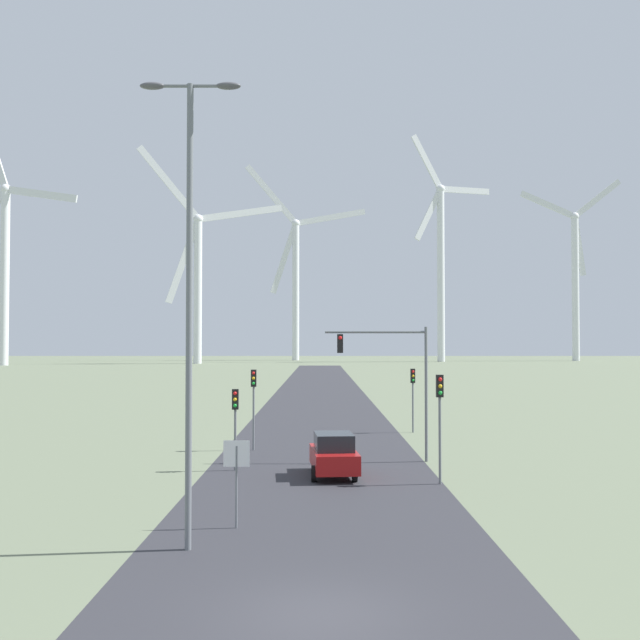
# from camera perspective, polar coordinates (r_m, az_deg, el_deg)

# --- Properties ---
(ground_plane) EXTENTS (600.00, 600.00, 0.00)m
(ground_plane) POSITION_cam_1_polar(r_m,az_deg,el_deg) (16.81, -0.07, -21.44)
(ground_plane) COLOR #667056
(road_surface) EXTENTS (10.00, 240.00, 0.01)m
(road_surface) POSITION_cam_1_polar(r_m,az_deg,el_deg) (64.08, 0.04, -6.80)
(road_surface) COLOR #2D2D33
(road_surface) RESTS_ON ground
(streetlamp) EXTENTS (2.82, 0.32, 12.92)m
(streetlamp) POSITION_cam_1_polar(r_m,az_deg,el_deg) (21.03, -9.84, 4.04)
(streetlamp) COLOR slate
(streetlamp) RESTS_ON ground
(stop_sign_near) EXTENTS (0.81, 0.07, 2.67)m
(stop_sign_near) POSITION_cam_1_polar(r_m,az_deg,el_deg) (23.45, -6.30, -11.04)
(stop_sign_near) COLOR slate
(stop_sign_near) RESTS_ON ground
(traffic_light_post_near_left) EXTENTS (0.28, 0.34, 3.60)m
(traffic_light_post_near_left) POSITION_cam_1_polar(r_m,az_deg,el_deg) (33.60, -6.40, -6.88)
(traffic_light_post_near_left) COLOR slate
(traffic_light_post_near_left) RESTS_ON ground
(traffic_light_post_near_right) EXTENTS (0.28, 0.33, 4.37)m
(traffic_light_post_near_right) POSITION_cam_1_polar(r_m,az_deg,el_deg) (30.55, 9.19, -6.36)
(traffic_light_post_near_right) COLOR slate
(traffic_light_post_near_right) RESTS_ON ground
(traffic_light_post_mid_left) EXTENTS (0.28, 0.34, 4.24)m
(traffic_light_post_mid_left) POSITION_cam_1_polar(r_m,az_deg,el_deg) (39.75, -5.00, -5.43)
(traffic_light_post_mid_left) COLOR slate
(traffic_light_post_mid_left) RESTS_ON ground
(traffic_light_post_mid_right) EXTENTS (0.28, 0.34, 4.01)m
(traffic_light_post_mid_right) POSITION_cam_1_polar(r_m,az_deg,el_deg) (47.68, 7.17, -4.99)
(traffic_light_post_mid_right) COLOR slate
(traffic_light_post_mid_right) RESTS_ON ground
(traffic_light_mast_overhead) EXTENTS (4.90, 0.35, 6.42)m
(traffic_light_mast_overhead) POSITION_cam_1_polar(r_m,az_deg,el_deg) (35.91, 5.55, -3.45)
(traffic_light_mast_overhead) COLOR slate
(traffic_light_mast_overhead) RESTS_ON ground
(car_approaching) EXTENTS (2.12, 4.23, 1.83)m
(car_approaching) POSITION_cam_1_polar(r_m,az_deg,el_deg) (32.19, 1.14, -10.22)
(car_approaching) COLOR maroon
(car_approaching) RESTS_ON ground
(wind_turbine_far_left) EXTENTS (32.88, 9.14, 63.20)m
(wind_turbine_far_left) POSITION_cam_1_polar(r_m,az_deg,el_deg) (201.98, -22.80, 4.58)
(wind_turbine_far_left) COLOR silver
(wind_turbine_far_left) RESTS_ON ground
(wind_turbine_left) EXTENTS (37.69, 14.92, 57.67)m
(wind_turbine_left) POSITION_cam_1_polar(r_m,az_deg,el_deg) (204.24, -9.21, 3.82)
(wind_turbine_left) COLOR silver
(wind_turbine_left) RESTS_ON ground
(wind_turbine_center) EXTENTS (38.53, 9.93, 61.88)m
(wind_turbine_center) POSITION_cam_1_polar(r_m,az_deg,el_deg) (238.90, -1.79, 3.60)
(wind_turbine_center) COLOR silver
(wind_turbine_center) RESTS_ON ground
(wind_turbine_right) EXTENTS (25.39, 11.91, 66.64)m
(wind_turbine_right) POSITION_cam_1_polar(r_m,az_deg,el_deg) (224.81, 9.26, 4.73)
(wind_turbine_right) COLOR silver
(wind_turbine_right) RESTS_ON ground
(wind_turbine_far_right) EXTENTS (32.56, 3.73, 56.94)m
(wind_turbine_far_right) POSITION_cam_1_polar(r_m,az_deg,el_deg) (245.52, 18.95, 3.51)
(wind_turbine_far_right) COLOR silver
(wind_turbine_far_right) RESTS_ON ground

